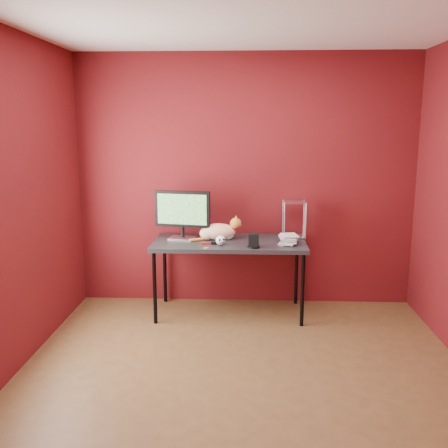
{
  "coord_description": "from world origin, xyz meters",
  "views": [
    {
      "loc": [
        0.01,
        -3.42,
        1.9
      ],
      "look_at": [
        -0.19,
        1.15,
        0.97
      ],
      "focal_mm": 40.0,
      "sensor_mm": 36.0,
      "label": 1
    }
  ],
  "objects_px": {
    "desk": "(229,246)",
    "cat": "(218,231)",
    "book_stack": "(282,192)",
    "speaker": "(254,241)",
    "skull_mug": "(221,240)",
    "monitor": "(182,212)"
  },
  "relations": [
    {
      "from": "desk",
      "to": "book_stack",
      "type": "xyz_separation_m",
      "value": [
        0.5,
        -0.08,
        0.55
      ]
    },
    {
      "from": "desk",
      "to": "speaker",
      "type": "relative_size",
      "value": 11.23
    },
    {
      "from": "book_stack",
      "to": "cat",
      "type": "bearing_deg",
      "value": 167.46
    },
    {
      "from": "desk",
      "to": "monitor",
      "type": "height_order",
      "value": "monitor"
    },
    {
      "from": "monitor",
      "to": "cat",
      "type": "xyz_separation_m",
      "value": [
        0.36,
        -0.0,
        -0.19
      ]
    },
    {
      "from": "speaker",
      "to": "book_stack",
      "type": "xyz_separation_m",
      "value": [
        0.26,
        0.18,
        0.44
      ]
    },
    {
      "from": "skull_mug",
      "to": "book_stack",
      "type": "bearing_deg",
      "value": -10.49
    },
    {
      "from": "desk",
      "to": "cat",
      "type": "xyz_separation_m",
      "value": [
        -0.11,
        0.06,
        0.13
      ]
    },
    {
      "from": "book_stack",
      "to": "skull_mug",
      "type": "bearing_deg",
      "value": -170.91
    },
    {
      "from": "speaker",
      "to": "desk",
      "type": "bearing_deg",
      "value": 133.8
    },
    {
      "from": "book_stack",
      "to": "speaker",
      "type": "bearing_deg",
      "value": -146.26
    },
    {
      "from": "monitor",
      "to": "cat",
      "type": "height_order",
      "value": "monitor"
    },
    {
      "from": "skull_mug",
      "to": "speaker",
      "type": "relative_size",
      "value": 0.75
    },
    {
      "from": "desk",
      "to": "cat",
      "type": "relative_size",
      "value": 2.95
    },
    {
      "from": "cat",
      "to": "book_stack",
      "type": "xyz_separation_m",
      "value": [
        0.61,
        -0.14,
        0.41
      ]
    },
    {
      "from": "desk",
      "to": "book_stack",
      "type": "distance_m",
      "value": 0.75
    },
    {
      "from": "desk",
      "to": "book_stack",
      "type": "bearing_deg",
      "value": -8.6
    },
    {
      "from": "skull_mug",
      "to": "speaker",
      "type": "bearing_deg",
      "value": -34.46
    },
    {
      "from": "speaker",
      "to": "cat",
      "type": "bearing_deg",
      "value": 138.67
    },
    {
      "from": "desk",
      "to": "monitor",
      "type": "bearing_deg",
      "value": 172.47
    },
    {
      "from": "skull_mug",
      "to": "monitor",
      "type": "bearing_deg",
      "value": 130.03
    },
    {
      "from": "desk",
      "to": "speaker",
      "type": "bearing_deg",
      "value": -46.82
    }
  ]
}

